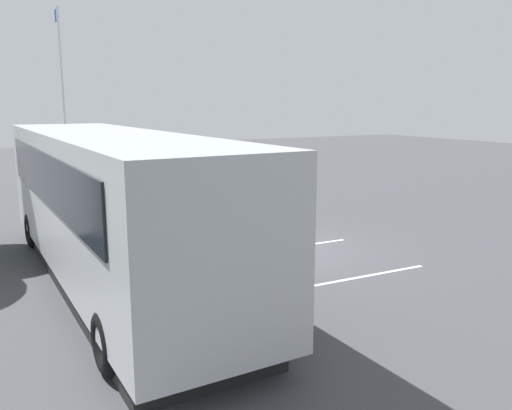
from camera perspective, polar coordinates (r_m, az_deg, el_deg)
The scene contains 14 objects.
ground_plane at distance 13.97m, azimuth 3.51°, elevation -4.99°, with size 80.00×80.00×0.00m, color #424247.
tour_bus at distance 11.53m, azimuth -15.60°, elevation -0.38°, with size 11.24×2.85×3.25m.
spectator_far_left at distance 11.17m, azimuth 0.65°, elevation -3.73°, with size 0.58×0.34×1.69m.
spectator_left at distance 12.03m, azimuth -1.26°, elevation -2.41°, with size 0.57×0.31×1.76m.
spectator_centre at distance 12.68m, azimuth -2.81°, elevation -1.88°, with size 0.57×0.38×1.71m.
spectator_right at distance 13.72m, azimuth -5.66°, elevation -0.90°, with size 0.57×0.31×1.72m.
spectator_far_right at distance 14.56m, azimuth -6.82°, elevation -0.08°, with size 0.58×0.36×1.78m.
parked_motorcycle_silver at distance 9.17m, azimuth 1.58°, elevation -10.48°, with size 2.05×0.58×0.99m.
stunt_motorcycle at distance 17.80m, azimuth 1.81°, elevation 1.85°, with size 1.99×0.70×1.74m.
flagpole at distance 19.43m, azimuth -20.18°, elevation 9.24°, with size 0.78×0.36×7.03m.
traffic_cone at distance 17.02m, azimuth 5.54°, elevation -1.05°, with size 0.34×0.34×0.63m.
bay_line_a at distance 11.94m, azimuth 10.34°, elevation -7.92°, with size 0.20×4.17×0.01m.
bay_line_b at distance 14.18m, azimuth 3.07°, elevation -4.72°, with size 0.20×3.94×0.01m.
bay_line_c at distance 16.61m, azimuth -2.11°, elevation -2.37°, with size 0.22×4.87×0.01m.
Camera 1 is at (-11.38, 7.14, 3.83)m, focal length 36.66 mm.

